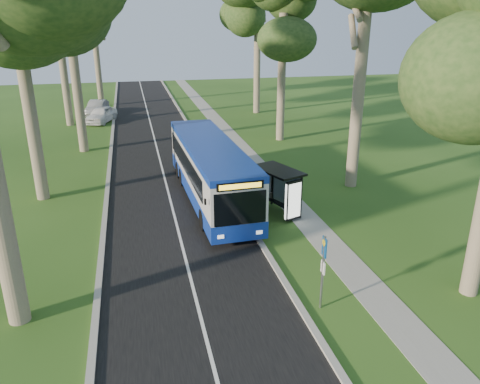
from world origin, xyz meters
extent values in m
plane|color=#284C17|center=(0.00, 0.00, 0.00)|extent=(120.00, 120.00, 0.00)
cube|color=black|center=(-3.50, 10.00, 0.01)|extent=(7.00, 100.00, 0.02)
cube|color=#9E9B93|center=(0.00, 10.00, 0.06)|extent=(0.25, 100.00, 0.12)
cube|color=#9E9B93|center=(-7.00, 10.00, 0.06)|extent=(0.25, 100.00, 0.12)
cube|color=white|center=(-3.50, 10.00, 0.02)|extent=(0.12, 100.00, 0.00)
cube|color=gray|center=(3.00, 10.00, 0.01)|extent=(1.50, 100.00, 0.02)
cube|color=silver|center=(-1.24, 5.54, 1.83)|extent=(3.02, 12.46, 2.94)
cube|color=#10309B|center=(-1.24, 5.54, 0.77)|extent=(3.05, 12.49, 0.82)
cube|color=#10309B|center=(-1.24, 5.54, 3.13)|extent=(3.05, 12.49, 0.33)
cube|color=black|center=(-1.24, -0.67, 1.96)|extent=(2.32, 0.13, 1.50)
cube|color=yellow|center=(-1.24, -0.70, 2.99)|extent=(1.86, 0.09, 0.23)
cube|color=black|center=(-1.24, -0.60, 0.52)|extent=(2.48, 0.21, 0.31)
cylinder|color=black|center=(-2.41, 1.72, 0.54)|extent=(0.33, 1.08, 1.07)
cylinder|color=black|center=(-0.07, 1.72, 0.54)|extent=(0.33, 1.08, 1.07)
cylinder|color=black|center=(-2.41, 9.15, 0.54)|extent=(0.33, 1.08, 1.07)
cylinder|color=black|center=(-0.07, 9.15, 0.54)|extent=(0.33, 1.08, 1.07)
cylinder|color=gray|center=(0.73, -5.66, 1.40)|extent=(0.09, 0.09, 2.79)
cube|color=navy|center=(0.73, -5.66, 2.40)|extent=(0.06, 0.39, 0.69)
cylinder|color=yellow|center=(0.69, -5.66, 2.57)|extent=(0.03, 0.25, 0.25)
cube|color=white|center=(0.73, -5.66, 1.62)|extent=(0.07, 0.34, 0.45)
cube|color=black|center=(2.36, 1.71, 1.15)|extent=(0.12, 0.12, 2.31)
cube|color=black|center=(2.36, 4.07, 1.15)|extent=(0.12, 0.12, 2.31)
cube|color=black|center=(1.79, 2.89, 2.36)|extent=(2.42, 3.17, 0.11)
cube|color=silver|center=(2.44, 2.89, 1.25)|extent=(0.87, 2.21, 1.85)
cube|color=black|center=(1.79, 1.60, 1.15)|extent=(0.96, 0.48, 2.03)
cube|color=white|center=(1.79, 1.51, 1.15)|extent=(0.74, 0.30, 1.80)
cube|color=black|center=(2.07, 3.16, 0.42)|extent=(0.92, 1.68, 0.06)
cylinder|color=black|center=(1.07, 8.46, 0.51)|extent=(0.56, 0.56, 1.01)
cylinder|color=black|center=(1.07, 8.46, 1.04)|extent=(0.61, 0.61, 0.06)
imported|color=white|center=(-8.11, 28.59, 0.78)|extent=(3.34, 4.94, 1.56)
imported|color=#999BA0|center=(-8.70, 32.76, 0.74)|extent=(2.39, 4.72, 1.49)
cylinder|color=#7A6B56|center=(-10.50, 8.00, 5.75)|extent=(0.69, 0.69, 11.50)
cylinder|color=#7A6B56|center=(-9.00, 18.00, 5.58)|extent=(0.68, 0.68, 11.15)
cylinder|color=#7A6B56|center=(-11.00, 28.00, 5.56)|extent=(0.68, 0.68, 11.13)
cylinder|color=#7A6B56|center=(-8.50, 38.00, 5.12)|extent=(0.65, 0.65, 10.24)
ellipsoid|color=#204119|center=(-8.50, 38.00, 10.54)|extent=(5.20, 5.20, 7.02)
cylinder|color=#7A6B56|center=(7.50, 6.00, 5.69)|extent=(0.68, 0.68, 11.37)
cylinder|color=#7A6B56|center=(6.80, 18.00, 5.01)|extent=(0.65, 0.65, 10.01)
ellipsoid|color=#204119|center=(6.80, 18.00, 10.30)|extent=(5.20, 5.20, 6.86)
cylinder|color=#7A6B56|center=(8.00, 30.00, 5.71)|extent=(0.69, 0.69, 11.42)
camera|label=1|loc=(-5.27, -18.73, 9.65)|focal=35.00mm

